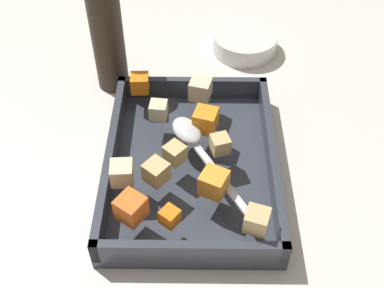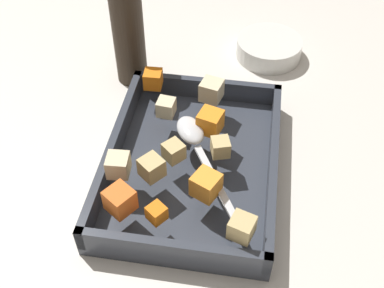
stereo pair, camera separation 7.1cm
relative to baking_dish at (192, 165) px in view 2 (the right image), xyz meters
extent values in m
plane|color=beige|center=(-0.01, -0.01, -0.02)|extent=(4.00, 4.00, 0.00)
cube|color=#333842|center=(0.00, 0.00, -0.01)|extent=(0.34, 0.26, 0.01)
cube|color=#333842|center=(0.00, -0.12, 0.02)|extent=(0.34, 0.01, 0.04)
cube|color=#333842|center=(0.00, 0.12, 0.02)|extent=(0.34, 0.01, 0.04)
cube|color=#333842|center=(-0.16, 0.00, 0.02)|extent=(0.01, 0.26, 0.04)
cube|color=#333842|center=(0.16, 0.00, 0.02)|extent=(0.01, 0.26, 0.04)
cube|color=orange|center=(0.04, -0.02, 0.05)|extent=(0.04, 0.04, 0.03)
cube|color=orange|center=(-0.08, -0.03, 0.05)|extent=(0.05, 0.05, 0.03)
cube|color=orange|center=(-0.13, 0.03, 0.05)|extent=(0.03, 0.03, 0.02)
cube|color=orange|center=(0.13, 0.09, 0.05)|extent=(0.03, 0.03, 0.03)
cube|color=orange|center=(-0.12, 0.08, 0.05)|extent=(0.05, 0.05, 0.03)
cube|color=beige|center=(0.07, 0.05, 0.05)|extent=(0.03, 0.03, 0.03)
cube|color=beige|center=(0.12, -0.01, 0.05)|extent=(0.04, 0.04, 0.03)
cube|color=tan|center=(0.00, -0.04, 0.05)|extent=(0.03, 0.03, 0.03)
cube|color=tan|center=(-0.02, 0.02, 0.05)|extent=(0.04, 0.04, 0.03)
cube|color=beige|center=(-0.06, 0.10, 0.05)|extent=(0.03, 0.03, 0.03)
cube|color=tan|center=(-0.06, 0.05, 0.05)|extent=(0.04, 0.04, 0.03)
cube|color=tan|center=(-0.14, -0.09, 0.05)|extent=(0.04, 0.04, 0.03)
ellipsoid|color=silver|center=(0.03, 0.01, 0.05)|extent=(0.07, 0.06, 0.02)
cube|color=silver|center=(-0.06, -0.04, 0.04)|extent=(0.13, 0.08, 0.01)
cylinder|color=#2D2319|center=(0.22, 0.15, 0.09)|extent=(0.06, 0.06, 0.21)
cylinder|color=silver|center=(0.32, -0.10, 0.00)|extent=(0.13, 0.13, 0.04)
camera|label=1|loc=(-0.49, -0.01, 0.56)|focal=45.30mm
camera|label=2|loc=(-0.49, -0.08, 0.56)|focal=45.30mm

